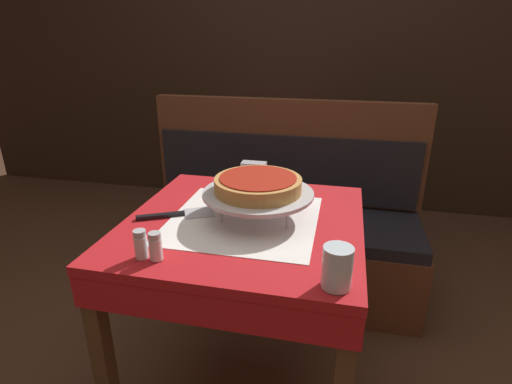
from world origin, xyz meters
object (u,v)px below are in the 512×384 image
(booth_bench, at_px, (279,237))
(pizza_pan_stand, at_px, (258,194))
(deep_dish_pizza, at_px, (258,184))
(condiment_caddy, at_px, (266,115))
(salt_shaker, at_px, (141,244))
(pizza_server, at_px, (179,214))
(dining_table_rear, at_px, (270,136))
(dining_table_front, at_px, (244,244))
(napkin_holder, at_px, (254,173))
(water_glass_near, at_px, (337,267))
(pepper_shaker, at_px, (156,246))

(booth_bench, height_order, pizza_pan_stand, booth_bench)
(deep_dish_pizza, distance_m, condiment_caddy, 1.62)
(booth_bench, height_order, salt_shaker, booth_bench)
(pizza_server, bearing_deg, dining_table_rear, 89.44)
(salt_shaker, distance_m, condiment_caddy, 1.92)
(pizza_pan_stand, relative_size, deep_dish_pizza, 1.28)
(dining_table_front, height_order, pizza_server, pizza_server)
(pizza_server, bearing_deg, deep_dish_pizza, 10.57)
(dining_table_front, bearing_deg, condiment_caddy, 98.67)
(dining_table_rear, relative_size, napkin_holder, 7.53)
(water_glass_near, xyz_separation_m, condiment_caddy, (-0.56, 1.94, -0.01))
(booth_bench, distance_m, condiment_caddy, 1.04)
(pizza_pan_stand, height_order, salt_shaker, pizza_pan_stand)
(booth_bench, bearing_deg, salt_shaker, -101.50)
(dining_table_rear, xyz_separation_m, booth_bench, (0.21, -0.82, -0.36))
(dining_table_front, xyz_separation_m, water_glass_near, (0.31, -0.32, 0.15))
(dining_table_front, distance_m, pepper_shaker, 0.37)
(pizza_pan_stand, height_order, condiment_caddy, condiment_caddy)
(booth_bench, relative_size, pepper_shaker, 18.29)
(pizza_pan_stand, height_order, water_glass_near, water_glass_near)
(pizza_server, bearing_deg, salt_shaker, -87.80)
(water_glass_near, bearing_deg, deep_dish_pizza, 127.81)
(pizza_server, xyz_separation_m, pepper_shaker, (0.05, -0.28, 0.04))
(salt_shaker, distance_m, pepper_shaker, 0.04)
(dining_table_rear, relative_size, pepper_shaker, 9.40)
(salt_shaker, bearing_deg, water_glass_near, -2.26)
(dining_table_front, distance_m, salt_shaker, 0.39)
(pizza_pan_stand, xyz_separation_m, salt_shaker, (-0.25, -0.33, -0.04))
(pizza_pan_stand, distance_m, pepper_shaker, 0.39)
(booth_bench, xyz_separation_m, napkin_holder, (-0.05, -0.40, 0.50))
(dining_table_front, height_order, booth_bench, booth_bench)
(dining_table_rear, height_order, deep_dish_pizza, deep_dish_pizza)
(booth_bench, distance_m, pizza_pan_stand, 0.89)
(dining_table_rear, distance_m, pizza_server, 1.59)
(water_glass_near, bearing_deg, pepper_shaker, 177.54)
(deep_dish_pizza, relative_size, salt_shaker, 3.48)
(pizza_server, height_order, pepper_shaker, pepper_shaker)
(pepper_shaker, bearing_deg, dining_table_front, 60.72)
(deep_dish_pizza, bearing_deg, dining_table_front, -146.56)
(booth_bench, bearing_deg, napkin_holder, -96.46)
(water_glass_near, distance_m, salt_shaker, 0.53)
(pizza_server, distance_m, pepper_shaker, 0.29)
(dining_table_rear, distance_m, condiment_caddy, 0.15)
(deep_dish_pizza, bearing_deg, condiment_caddy, 100.29)
(water_glass_near, bearing_deg, salt_shaker, 177.74)
(condiment_caddy, bearing_deg, napkin_holder, -81.01)
(dining_table_rear, distance_m, napkin_holder, 1.24)
(pizza_pan_stand, bearing_deg, dining_table_front, -146.56)
(pizza_server, xyz_separation_m, napkin_holder, (0.18, 0.36, 0.04))
(salt_shaker, relative_size, napkin_holder, 0.82)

